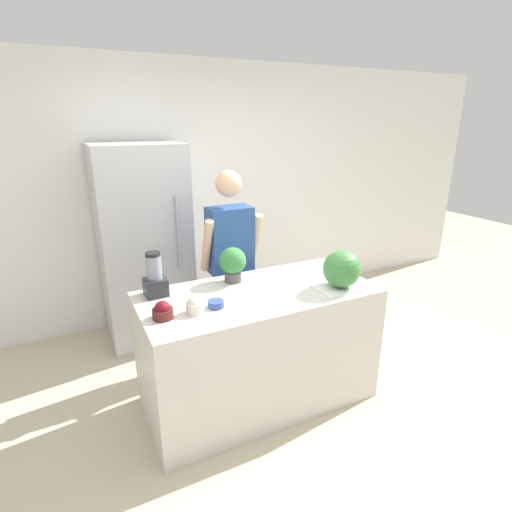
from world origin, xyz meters
The scene contains 12 objects.
ground_plane centered at (0.00, 0.00, 0.00)m, with size 14.00×14.00×0.00m, color beige.
wall_back centered at (0.00, 2.11, 1.30)m, with size 8.00×0.06×2.60m.
counter_island centered at (0.00, 0.39, 0.44)m, with size 1.65×0.78×0.89m.
refrigerator centered at (-0.52, 1.73, 0.92)m, with size 0.77×0.69×1.84m.
person centered at (0.07, 1.07, 0.86)m, with size 0.50×0.26×1.65m.
cutting_board centered at (0.56, 0.19, 0.89)m, with size 0.38×0.25×0.01m.
watermelon centered at (0.55, 0.18, 1.03)m, with size 0.27×0.27×0.27m.
bowl_cherries centered at (-0.70, 0.29, 0.93)m, with size 0.13×0.13×0.11m.
bowl_cream centered at (-0.50, 0.27, 0.94)m, with size 0.11×0.11×0.12m.
bowl_small_blue centered at (-0.36, 0.29, 0.91)m, with size 0.10×0.10×0.05m.
blender centered at (-0.66, 0.65, 1.01)m, with size 0.15×0.15×0.31m.
potted_plant centered at (-0.09, 0.64, 1.03)m, with size 0.20×0.20×0.26m.
Camera 1 is at (-1.16, -1.90, 2.02)m, focal length 28.00 mm.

